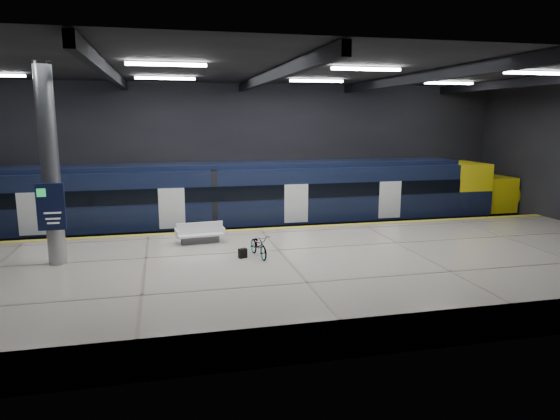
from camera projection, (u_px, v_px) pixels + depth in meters
name	position (u px, v px, depth m)	size (l,w,h in m)	color
ground	(273.00, 269.00, 20.56)	(30.00, 30.00, 0.00)	black
room_shell	(273.00, 129.00, 19.52)	(30.10, 16.10, 8.05)	black
platform	(288.00, 275.00, 18.06)	(30.00, 11.00, 1.10)	beige
safety_strip	(260.00, 229.00, 22.99)	(30.00, 0.40, 0.01)	gold
rails	(251.00, 237.00, 25.81)	(30.00, 1.52, 0.16)	gray
train	(266.00, 199.00, 25.63)	(29.40, 2.84, 3.79)	black
bench	(200.00, 236.00, 20.44)	(2.02, 0.99, 0.86)	#595B60
bicycle	(259.00, 246.00, 18.35)	(0.57, 1.63, 0.86)	#99999E
pannier_bag	(243.00, 253.00, 18.27)	(0.30, 0.18, 0.35)	black
info_column	(50.00, 168.00, 16.97)	(0.90, 0.78, 6.90)	#9EA0A5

